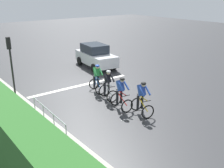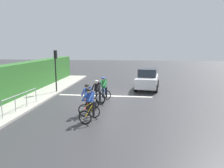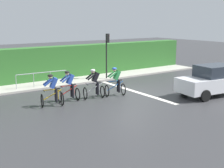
{
  "view_description": "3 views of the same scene",
  "coord_description": "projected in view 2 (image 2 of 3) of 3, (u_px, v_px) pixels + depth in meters",
  "views": [
    {
      "loc": [
        8.32,
        13.64,
        5.6
      ],
      "look_at": [
        -0.41,
        2.43,
        0.72
      ],
      "focal_mm": 43.25,
      "sensor_mm": 36.0,
      "label": 1
    },
    {
      "loc": [
        -2.31,
        15.13,
        3.68
      ],
      "look_at": [
        -0.73,
        1.4,
        1.2
      ],
      "focal_mm": 34.22,
      "sensor_mm": 36.0,
      "label": 2
    },
    {
      "loc": [
        -13.69,
        11.06,
        4.33
      ],
      "look_at": [
        -0.45,
        1.8,
        0.8
      ],
      "focal_mm": 47.6,
      "sensor_mm": 36.0,
      "label": 3
    }
  ],
  "objects": [
    {
      "name": "ground_plane",
      "position": [
        104.0,
        97.0,
        15.71
      ],
      "size": [
        80.0,
        80.0,
        0.0
      ],
      "primitive_type": "plane",
      "color": "#333335"
    },
    {
      "name": "cyclist_mid",
      "position": [
        97.0,
        94.0,
        12.99
      ],
      "size": [
        0.89,
        1.2,
        1.66
      ],
      "color": "black",
      "rests_on": "ground"
    },
    {
      "name": "pedestrian_railing_kerbside",
      "position": [
        21.0,
        98.0,
        12.1
      ],
      "size": [
        0.21,
        3.34,
        1.03
      ],
      "color": "#999EA3",
      "rests_on": "ground"
    },
    {
      "name": "traffic_light_near_crossing",
      "position": [
        56.0,
        65.0,
        16.6
      ],
      "size": [
        0.21,
        0.31,
        3.34
      ],
      "color": "black",
      "rests_on": "ground"
    },
    {
      "name": "sidewalk_kerb",
      "position": [
        25.0,
        101.0,
        14.31
      ],
      "size": [
        2.8,
        23.84,
        0.12
      ],
      "primitive_type": "cube",
      "color": "#ADA89E",
      "rests_on": "ground"
    },
    {
      "name": "hedge_wall",
      "position": [
        7.0,
        83.0,
        14.25
      ],
      "size": [
        1.1,
        23.84,
        2.42
      ],
      "primitive_type": "cube",
      "color": "#2D6628",
      "rests_on": "ground"
    },
    {
      "name": "cyclist_fourth",
      "position": [
        104.0,
        90.0,
        14.26
      ],
      "size": [
        0.91,
        1.21,
        1.66
      ],
      "color": "black",
      "rests_on": "ground"
    },
    {
      "name": "road_marking_stop_line",
      "position": [
        105.0,
        96.0,
        15.92
      ],
      "size": [
        7.0,
        0.3,
        0.01
      ],
      "primitive_type": "cube",
      "color": "silver",
      "rests_on": "ground"
    },
    {
      "name": "cyclist_lead",
      "position": [
        90.0,
        105.0,
        10.5
      ],
      "size": [
        0.91,
        1.21,
        1.66
      ],
      "color": "black",
      "rests_on": "ground"
    },
    {
      "name": "cyclist_second",
      "position": [
        88.0,
        99.0,
        11.62
      ],
      "size": [
        0.8,
        1.15,
        1.66
      ],
      "color": "black",
      "rests_on": "ground"
    },
    {
      "name": "car_white",
      "position": [
        147.0,
        79.0,
        18.42
      ],
      "size": [
        2.27,
        4.28,
        1.76
      ],
      "color": "silver",
      "rests_on": "ground"
    },
    {
      "name": "stone_wall_low",
      "position": [
        12.0,
        98.0,
        14.39
      ],
      "size": [
        0.44,
        23.84,
        0.41
      ],
      "primitive_type": "cube",
      "color": "tan",
      "rests_on": "ground"
    }
  ]
}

